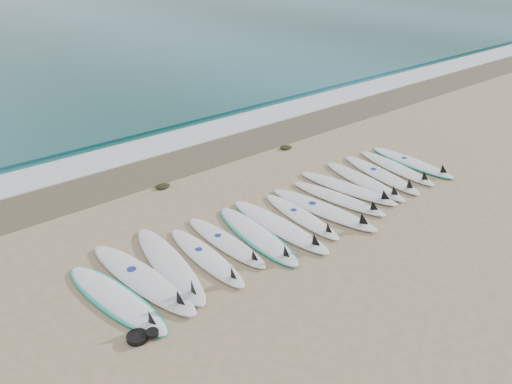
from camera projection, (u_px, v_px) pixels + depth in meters
ground at (296, 216)px, 10.77m from camera, size 120.00×120.00×0.00m
wet_sand_band at (192, 158)px, 13.59m from camera, size 120.00×1.80×0.01m
foam_band at (166, 143)px, 14.54m from camera, size 120.00×1.40×0.04m
wave_crest at (141, 128)px, 15.56m from camera, size 120.00×1.00×0.10m
surfboard_0 at (117, 299)px, 8.22m from camera, size 1.03×2.68×0.33m
surfboard_1 at (144, 279)px, 8.68m from camera, size 0.96×2.96×0.37m
surfboard_2 at (171, 265)px, 9.05m from camera, size 0.96×2.87×0.36m
surfboard_3 at (207, 258)px, 9.28m from camera, size 0.58×2.42×0.31m
surfboard_4 at (227, 243)px, 9.73m from camera, size 0.55×2.38×0.30m
surfboard_5 at (258, 235)px, 9.97m from camera, size 0.90×2.71×0.34m
surfboard_6 at (281, 227)px, 10.25m from camera, size 0.64×2.80×0.36m
surfboard_7 at (302, 217)px, 10.64m from camera, size 0.68×2.41×0.30m
surfboard_8 at (325, 210)px, 10.89m from camera, size 0.93×2.85×0.36m
surfboard_9 at (340, 199)px, 11.36m from camera, size 0.88×2.54×0.32m
surfboard_10 at (350, 188)px, 11.82m from camera, size 0.98×2.72×0.34m
surfboard_11 at (366, 182)px, 12.15m from camera, size 0.83×2.68×0.34m
surfboard_12 at (383, 175)px, 12.49m from camera, size 1.00×2.71×0.34m
surfboard_13 at (398, 168)px, 12.86m from camera, size 0.89×2.60×0.33m
surfboard_14 at (413, 163)px, 13.20m from camera, size 0.72×2.59×0.33m
seaweed_near at (163, 186)px, 11.97m from camera, size 0.37×0.29×0.07m
seaweed_far at (286, 147)px, 14.18m from camera, size 0.37×0.29×0.07m
leash_coil at (141, 336)px, 7.46m from camera, size 0.46×0.36×0.11m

